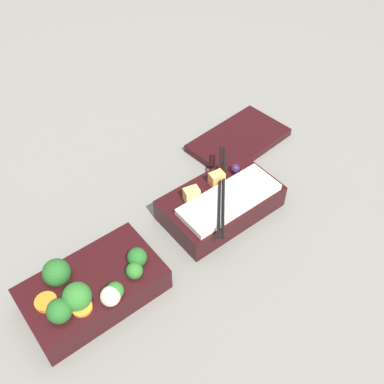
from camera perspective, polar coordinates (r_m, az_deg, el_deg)
ground_plane at (r=0.77m, az=-3.87°, el=-8.62°), size 3.00×3.00×0.00m
bento_tray_vegetable at (r=0.72m, az=-12.63°, el=-11.81°), size 0.21×0.12×0.08m
bento_tray_rice at (r=0.82m, az=3.77°, el=-1.32°), size 0.21×0.17×0.07m
bento_lid at (r=0.98m, az=5.95°, el=6.57°), size 0.22×0.14×0.02m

